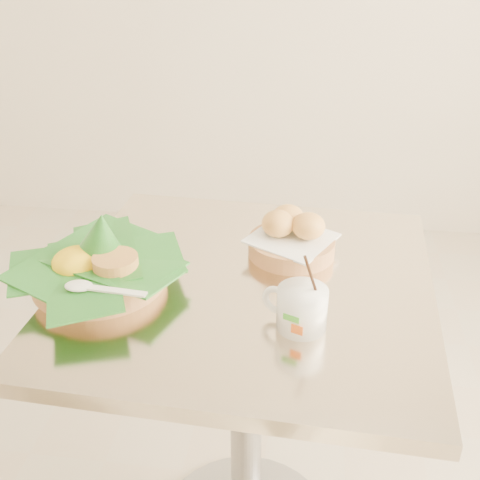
# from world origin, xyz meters

# --- Properties ---
(cafe_table) EXTENTS (0.73, 0.73, 0.75)m
(cafe_table) POSITION_xyz_m (0.20, 0.06, 0.53)
(cafe_table) COLOR gray
(cafe_table) RESTS_ON floor
(rice_basket) EXTENTS (0.32, 0.32, 0.16)m
(rice_basket) POSITION_xyz_m (-0.08, 0.01, 0.79)
(rice_basket) COLOR tan
(rice_basket) RESTS_ON cafe_table
(bread_basket) EXTENTS (0.20, 0.20, 0.09)m
(bread_basket) POSITION_xyz_m (0.27, 0.18, 0.79)
(bread_basket) COLOR tan
(bread_basket) RESTS_ON cafe_table
(coffee_mug) EXTENTS (0.11, 0.09, 0.15)m
(coffee_mug) POSITION_xyz_m (0.30, -0.08, 0.79)
(coffee_mug) COLOR white
(coffee_mug) RESTS_ON cafe_table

